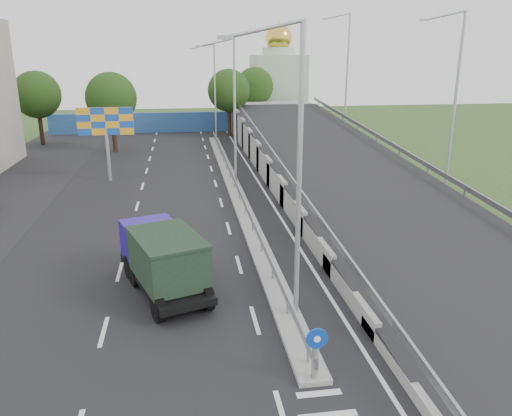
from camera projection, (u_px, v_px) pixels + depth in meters
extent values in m
cube|color=black|center=(193.00, 209.00, 30.98)|extent=(26.00, 90.00, 0.04)
cube|color=gray|center=(235.00, 189.00, 35.15)|extent=(1.00, 44.00, 0.20)
cube|color=gray|center=(402.00, 152.00, 36.22)|extent=(0.10, 50.00, 0.32)
cube|color=gray|center=(274.00, 156.00, 34.88)|extent=(0.10, 50.00, 0.32)
cube|color=gray|center=(234.00, 180.00, 34.96)|extent=(0.08, 44.00, 0.32)
cylinder|color=gray|center=(234.00, 183.00, 35.03)|extent=(0.09, 0.09, 0.60)
cylinder|color=black|center=(315.00, 360.00, 14.35)|extent=(0.20, 0.20, 1.20)
cylinder|color=#0C3FBF|center=(317.00, 339.00, 14.06)|extent=(0.64, 0.05, 0.64)
cylinder|color=white|center=(317.00, 339.00, 14.03)|extent=(0.20, 0.03, 0.20)
cylinder|color=#B2B5B7|center=(299.00, 180.00, 16.68)|extent=(0.18, 0.18, 10.00)
cylinder|color=#B2B5B7|center=(265.00, 29.00, 15.10)|extent=(2.57, 0.12, 0.66)
cube|color=#B2B5B7|center=(225.00, 37.00, 15.00)|extent=(0.50, 0.18, 0.12)
cylinder|color=#B2B5B7|center=(235.00, 112.00, 35.57)|extent=(0.18, 0.18, 10.00)
cylinder|color=#B2B5B7|center=(216.00, 42.00, 33.99)|extent=(2.57, 0.12, 0.66)
cube|color=#B2B5B7|center=(199.00, 46.00, 33.89)|extent=(0.50, 0.18, 0.12)
cylinder|color=#B2B5B7|center=(215.00, 92.00, 54.45)|extent=(0.18, 0.18, 10.00)
cylinder|color=#B2B5B7|center=(203.00, 46.00, 52.87)|extent=(2.57, 0.12, 0.66)
cube|color=#B2B5B7|center=(191.00, 49.00, 52.78)|extent=(0.50, 0.18, 0.12)
cube|color=#274A8F|center=(177.00, 122.00, 60.70)|extent=(30.00, 0.50, 2.40)
cube|color=#B2CCAD|center=(278.00, 89.00, 69.25)|extent=(7.00, 7.00, 9.00)
cylinder|color=#B2CCAD|center=(278.00, 51.00, 67.77)|extent=(4.40, 4.40, 1.00)
sphere|color=gold|center=(279.00, 38.00, 67.26)|extent=(3.60, 3.60, 3.60)
cone|color=gold|center=(279.00, 22.00, 66.67)|extent=(0.30, 0.30, 1.20)
cylinder|color=#B2B5B7|center=(108.00, 155.00, 37.09)|extent=(0.24, 0.24, 4.00)
cube|color=#F9A51B|center=(105.00, 121.00, 36.35)|extent=(4.00, 0.20, 2.00)
cylinder|color=black|center=(114.00, 131.00, 48.28)|extent=(0.44, 0.44, 4.00)
sphere|color=#1C320D|center=(111.00, 98.00, 47.33)|extent=(4.80, 4.80, 4.80)
cylinder|color=black|center=(229.00, 119.00, 57.53)|extent=(0.44, 0.44, 4.00)
sphere|color=#1C320D|center=(229.00, 90.00, 56.58)|extent=(4.80, 4.80, 4.80)
cylinder|color=black|center=(41.00, 126.00, 51.87)|extent=(0.44, 0.44, 4.00)
sphere|color=#1C320D|center=(37.00, 95.00, 50.92)|extent=(4.80, 4.80, 4.80)
cylinder|color=black|center=(255.00, 112.00, 64.71)|extent=(0.44, 0.44, 4.00)
sphere|color=#1C320D|center=(255.00, 86.00, 63.76)|extent=(4.80, 4.80, 4.80)
cylinder|color=black|center=(130.00, 267.00, 21.30)|extent=(0.64, 1.07, 1.02)
cylinder|color=black|center=(172.00, 259.00, 22.12)|extent=(0.64, 1.07, 1.02)
cylinder|color=black|center=(135.00, 274.00, 20.59)|extent=(0.64, 1.07, 1.02)
cylinder|color=black|center=(178.00, 266.00, 21.41)|extent=(0.64, 1.07, 1.02)
cylinder|color=black|center=(158.00, 308.00, 17.84)|extent=(0.64, 1.07, 1.02)
cylinder|color=black|center=(207.00, 297.00, 18.65)|extent=(0.64, 1.07, 1.02)
cube|color=black|center=(165.00, 277.00, 20.01)|extent=(3.89, 6.14, 0.28)
cube|color=#1D0B7D|center=(148.00, 238.00, 21.59)|extent=(2.50, 2.10, 1.58)
cube|color=black|center=(143.00, 224.00, 22.07)|extent=(1.69, 0.63, 0.65)
cube|color=black|center=(145.00, 253.00, 22.55)|extent=(2.07, 0.83, 0.46)
cube|color=black|center=(168.00, 258.00, 19.24)|extent=(3.26, 4.06, 1.67)
cube|color=black|center=(167.00, 237.00, 18.98)|extent=(3.37, 4.18, 0.11)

